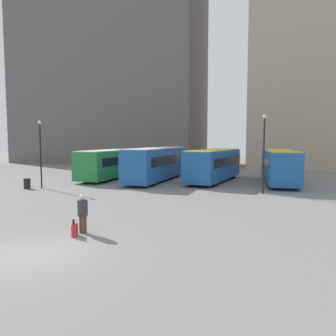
{
  "coord_description": "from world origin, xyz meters",
  "views": [
    {
      "loc": [
        8.03,
        -9.07,
        3.98
      ],
      "look_at": [
        0.29,
        13.86,
        1.89
      ],
      "focal_mm": 35.0,
      "sensor_mm": 36.0,
      "label": 1
    }
  ],
  "objects_px": {
    "bus_0": "(112,163)",
    "bus_1": "(157,163)",
    "bus_3": "(279,166)",
    "lamp_post_0": "(264,148)",
    "suitcase": "(75,230)",
    "trash_bin": "(27,184)",
    "lamp_post_1": "(40,149)",
    "bus_2": "(214,164)",
    "traveler": "(83,210)"
  },
  "relations": [
    {
      "from": "bus_0",
      "to": "bus_1",
      "type": "bearing_deg",
      "value": -92.08
    },
    {
      "from": "bus_3",
      "to": "lamp_post_0",
      "type": "bearing_deg",
      "value": 163.41
    },
    {
      "from": "suitcase",
      "to": "lamp_post_0",
      "type": "height_order",
      "value": "lamp_post_0"
    },
    {
      "from": "bus_0",
      "to": "trash_bin",
      "type": "bearing_deg",
      "value": 159.74
    },
    {
      "from": "bus_0",
      "to": "bus_1",
      "type": "relative_size",
      "value": 0.89
    },
    {
      "from": "bus_0",
      "to": "suitcase",
      "type": "distance_m",
      "value": 20.35
    },
    {
      "from": "bus_3",
      "to": "trash_bin",
      "type": "height_order",
      "value": "bus_3"
    },
    {
      "from": "bus_3",
      "to": "lamp_post_1",
      "type": "height_order",
      "value": "lamp_post_1"
    },
    {
      "from": "bus_2",
      "to": "bus_3",
      "type": "distance_m",
      "value": 5.89
    },
    {
      "from": "lamp_post_0",
      "to": "bus_1",
      "type": "bearing_deg",
      "value": 154.67
    },
    {
      "from": "bus_2",
      "to": "trash_bin",
      "type": "distance_m",
      "value": 16.59
    },
    {
      "from": "bus_2",
      "to": "lamp_post_1",
      "type": "height_order",
      "value": "lamp_post_1"
    },
    {
      "from": "trash_bin",
      "to": "traveler",
      "type": "bearing_deg",
      "value": -39.6
    },
    {
      "from": "bus_2",
      "to": "lamp_post_1",
      "type": "xyz_separation_m",
      "value": [
        -12.6,
        -8.92,
        1.59
      ]
    },
    {
      "from": "bus_3",
      "to": "traveler",
      "type": "relative_size",
      "value": 5.79
    },
    {
      "from": "bus_2",
      "to": "traveler",
      "type": "height_order",
      "value": "bus_2"
    },
    {
      "from": "bus_1",
      "to": "bus_3",
      "type": "xyz_separation_m",
      "value": [
        11.3,
        1.5,
        -0.09
      ]
    },
    {
      "from": "bus_0",
      "to": "trash_bin",
      "type": "xyz_separation_m",
      "value": [
        -3.11,
        -8.53,
        -1.18
      ]
    },
    {
      "from": "lamp_post_0",
      "to": "lamp_post_1",
      "type": "height_order",
      "value": "lamp_post_0"
    },
    {
      "from": "traveler",
      "to": "lamp_post_1",
      "type": "distance_m",
      "value": 14.74
    },
    {
      "from": "suitcase",
      "to": "lamp_post_0",
      "type": "relative_size",
      "value": 0.13
    },
    {
      "from": "bus_3",
      "to": "trash_bin",
      "type": "relative_size",
      "value": 11.37
    },
    {
      "from": "bus_3",
      "to": "lamp_post_1",
      "type": "distance_m",
      "value": 20.74
    },
    {
      "from": "lamp_post_0",
      "to": "bus_3",
      "type": "bearing_deg",
      "value": 79.8
    },
    {
      "from": "bus_1",
      "to": "suitcase",
      "type": "distance_m",
      "value": 18.72
    },
    {
      "from": "trash_bin",
      "to": "bus_1",
      "type": "bearing_deg",
      "value": 45.82
    },
    {
      "from": "bus_0",
      "to": "suitcase",
      "type": "relative_size",
      "value": 13.45
    },
    {
      "from": "traveler",
      "to": "lamp_post_0",
      "type": "relative_size",
      "value": 0.29
    },
    {
      "from": "bus_1",
      "to": "suitcase",
      "type": "xyz_separation_m",
      "value": [
        3.27,
        -18.37,
        -1.48
      ]
    },
    {
      "from": "bus_2",
      "to": "traveler",
      "type": "xyz_separation_m",
      "value": [
        -2.08,
        -18.99,
        -0.66
      ]
    },
    {
      "from": "bus_1",
      "to": "trash_bin",
      "type": "relative_size",
      "value": 13.13
    },
    {
      "from": "bus_1",
      "to": "bus_2",
      "type": "bearing_deg",
      "value": -78.26
    },
    {
      "from": "traveler",
      "to": "suitcase",
      "type": "xyz_separation_m",
      "value": [
        -0.06,
        -0.51,
        -0.73
      ]
    },
    {
      "from": "bus_0",
      "to": "lamp_post_1",
      "type": "bearing_deg",
      "value": 164.55
    },
    {
      "from": "suitcase",
      "to": "trash_bin",
      "type": "height_order",
      "value": "trash_bin"
    },
    {
      "from": "bus_2",
      "to": "traveler",
      "type": "relative_size",
      "value": 6.01
    },
    {
      "from": "lamp_post_1",
      "to": "bus_1",
      "type": "bearing_deg",
      "value": 47.29
    },
    {
      "from": "bus_0",
      "to": "bus_3",
      "type": "relative_size",
      "value": 1.03
    },
    {
      "from": "traveler",
      "to": "suitcase",
      "type": "relative_size",
      "value": 2.25
    },
    {
      "from": "bus_0",
      "to": "lamp_post_0",
      "type": "relative_size",
      "value": 1.73
    },
    {
      "from": "suitcase",
      "to": "trash_bin",
      "type": "bearing_deg",
      "value": 27.02
    },
    {
      "from": "bus_3",
      "to": "lamp_post_0",
      "type": "xyz_separation_m",
      "value": [
        -1.14,
        -6.31,
        1.75
      ]
    },
    {
      "from": "lamp_post_1",
      "to": "bus_3",
      "type": "bearing_deg",
      "value": 26.67
    },
    {
      "from": "bus_3",
      "to": "traveler",
      "type": "distance_m",
      "value": 20.94
    },
    {
      "from": "bus_0",
      "to": "lamp_post_1",
      "type": "xyz_separation_m",
      "value": [
        -2.16,
        -7.95,
        1.64
      ]
    },
    {
      "from": "traveler",
      "to": "lamp_post_1",
      "type": "xyz_separation_m",
      "value": [
        -10.52,
        10.08,
        2.26
      ]
    },
    {
      "from": "bus_2",
      "to": "lamp_post_1",
      "type": "bearing_deg",
      "value": 132.4
    },
    {
      "from": "bus_0",
      "to": "bus_2",
      "type": "relative_size",
      "value": 1.0
    },
    {
      "from": "bus_1",
      "to": "traveler",
      "type": "xyz_separation_m",
      "value": [
        3.34,
        -17.86,
        -0.75
      ]
    },
    {
      "from": "lamp_post_1",
      "to": "traveler",
      "type": "bearing_deg",
      "value": -43.77
    }
  ]
}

